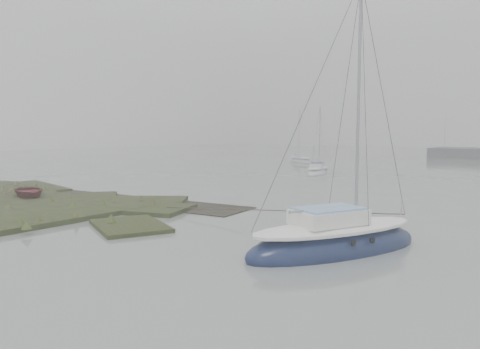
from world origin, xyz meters
The scene contains 6 objects.
ground centered at (0.00, 30.00, 0.00)m, with size 160.00×160.00×0.00m, color slate.
sailboat_main centered at (8.59, 0.99, 0.28)m, with size 4.67×6.81×9.19m.
sailboat_white centered at (-4.54, 25.12, 0.21)m, with size 2.69×4.93×6.63m.
sailboat_far_a centered at (-13.51, 38.01, 0.22)m, with size 4.94×4.29×7.00m.
sailboat_far_c centered at (-2.29, 63.30, 0.20)m, with size 4.56×1.55×6.41m.
dinghy centered at (-9.77, 1.00, 0.53)m, with size 2.13×2.98×0.62m, color maroon.
Camera 1 is at (14.89, -12.45, 3.79)m, focal length 35.00 mm.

